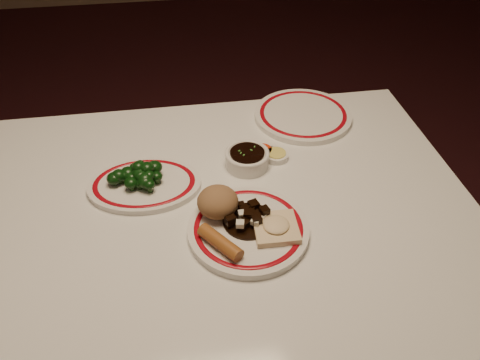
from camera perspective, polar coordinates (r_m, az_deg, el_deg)
name	(u,v)px	position (r m, az deg, el deg)	size (l,w,h in m)	color
dining_table	(220,232)	(1.16, -2.46, -6.31)	(1.20, 0.90, 0.75)	white
main_plate	(248,229)	(1.02, 1.03, -6.02)	(0.30, 0.30, 0.02)	white
rice_mound	(218,202)	(1.03, -2.73, -2.68)	(0.09, 0.09, 0.07)	#906744
spring_roll	(220,242)	(0.97, -2.42, -7.60)	(0.03, 0.03, 0.11)	#9C5B26
fried_wonton	(276,227)	(1.00, 4.40, -5.76)	(0.10, 0.10, 0.03)	beige
stirfry_heap	(249,217)	(1.02, 1.09, -4.53)	(0.11, 0.11, 0.03)	black
broccoli_plate	(144,184)	(1.15, -11.57, -0.54)	(0.29, 0.25, 0.02)	white
broccoli_pile	(140,175)	(1.14, -12.14, 0.58)	(0.13, 0.11, 0.05)	#23471C
soy_bowl	(247,159)	(1.19, 0.88, 2.56)	(0.11, 0.11, 0.04)	white
sweet_sour_dish	(262,152)	(1.23, 2.73, 3.45)	(0.06, 0.06, 0.02)	white
mustard_dish	(276,155)	(1.22, 4.43, 3.00)	(0.06, 0.06, 0.02)	white
far_plate	(303,115)	(1.39, 7.68, 7.85)	(0.33, 0.33, 0.02)	white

